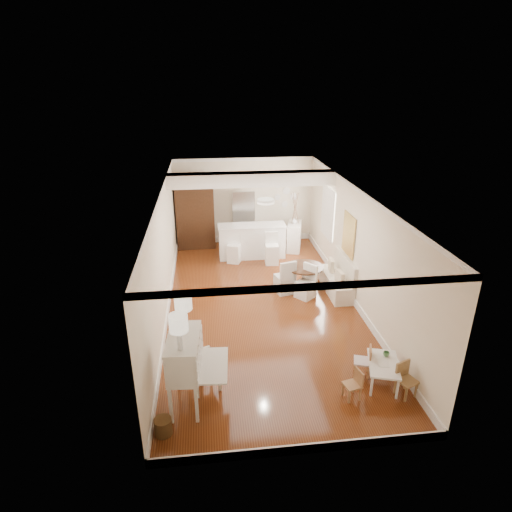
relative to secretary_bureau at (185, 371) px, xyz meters
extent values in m
plane|color=brown|center=(1.70, 3.19, -0.65)|extent=(9.00, 9.00, 0.00)
cube|color=white|center=(1.70, 3.19, 2.15)|extent=(4.50, 9.00, 0.04)
cube|color=#F4E8CE|center=(1.70, 7.69, 0.75)|extent=(4.50, 0.04, 2.80)
cube|color=#F4E8CE|center=(1.70, -1.31, 0.75)|extent=(4.50, 0.04, 2.80)
cube|color=#F4E8CE|center=(-0.55, 3.19, 0.75)|extent=(0.04, 9.00, 2.80)
cube|color=#F4E8CE|center=(3.95, 3.19, 0.75)|extent=(0.04, 9.00, 2.80)
cube|color=white|center=(1.70, 5.39, 1.97)|extent=(4.50, 0.45, 0.36)
cube|color=tan|center=(3.92, 3.69, 0.90)|extent=(0.04, 0.84, 1.04)
cube|color=white|center=(3.93, 5.59, 0.90)|extent=(0.04, 1.10, 1.40)
cylinder|color=#381E11|center=(0.50, 7.67, 1.20)|extent=(0.30, 0.03, 0.30)
cylinder|color=white|center=(1.70, 2.69, 2.10)|extent=(0.36, 0.36, 0.08)
cube|color=silver|center=(0.00, 0.00, 0.00)|extent=(1.09, 1.11, 1.30)
cube|color=silver|center=(0.29, 0.36, -0.18)|extent=(0.70, 0.70, 0.95)
cylinder|color=#503519|center=(-0.35, -0.66, -0.51)|extent=(0.33, 0.33, 0.28)
cube|color=silver|center=(3.48, 0.09, -0.44)|extent=(0.74, 0.97, 0.43)
cube|color=#A4744A|center=(2.81, -0.22, -0.37)|extent=(0.32, 0.32, 0.56)
cube|color=tan|center=(3.19, 0.36, -0.34)|extent=(0.38, 0.38, 0.62)
cube|color=#977144|center=(3.76, -0.28, -0.33)|extent=(0.40, 0.40, 0.64)
cube|color=silver|center=(3.69, 3.69, -0.16)|extent=(0.52, 1.60, 0.98)
cylinder|color=#432615|center=(2.90, 3.90, -0.32)|extent=(1.04, 1.04, 0.66)
cube|color=white|center=(2.84, 3.48, -0.23)|extent=(0.58, 0.58, 0.85)
cube|color=silver|center=(2.37, 3.82, -0.20)|extent=(0.54, 0.55, 0.91)
cube|color=white|center=(1.80, 6.29, -0.14)|extent=(2.05, 0.65, 1.03)
cube|color=white|center=(1.22, 5.92, -0.20)|extent=(0.46, 0.46, 0.90)
cube|color=white|center=(2.33, 5.67, -0.18)|extent=(0.40, 0.40, 0.95)
cube|color=#381E11|center=(0.10, 7.37, 0.50)|extent=(1.20, 0.60, 2.30)
imported|color=silver|center=(2.00, 7.34, 0.25)|extent=(0.75, 0.65, 1.80)
cube|color=silver|center=(3.21, 6.74, -0.22)|extent=(0.63, 0.99, 0.87)
imported|color=#56945A|center=(3.60, 0.29, -0.18)|extent=(0.11, 0.11, 0.09)
imported|color=silver|center=(3.20, 6.76, 0.30)|extent=(0.18, 0.18, 0.17)
camera|label=1|loc=(0.47, -5.88, 4.47)|focal=30.00mm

